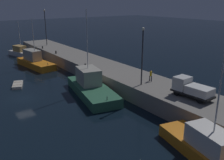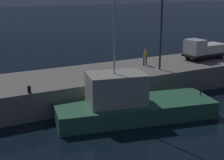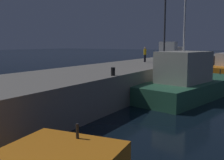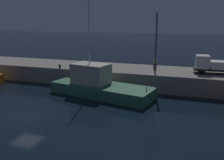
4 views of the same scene
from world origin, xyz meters
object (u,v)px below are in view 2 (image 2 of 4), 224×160
at_px(lamp_post_east, 161,22).
at_px(dockworker, 145,56).
at_px(bollard_west, 29,89).
at_px(utility_truck, 204,49).
at_px(fishing_trawler_red, 129,103).

bearing_deg(lamp_post_east, dockworker, 98.99).
bearing_deg(bollard_west, utility_truck, 8.85).
bearing_deg(dockworker, fishing_trawler_red, -130.76).
relative_size(fishing_trawler_red, bollard_west, 24.50).
xyz_separation_m(lamp_post_east, bollard_west, (-13.52, -1.51, -4.44)).
relative_size(lamp_post_east, bollard_west, 14.60).
bearing_deg(dockworker, bollard_west, -164.46).
xyz_separation_m(fishing_trawler_red, lamp_post_east, (6.24, 4.68, 5.81)).
xyz_separation_m(fishing_trawler_red, bollard_west, (-7.29, 3.17, 1.37)).
height_order(fishing_trawler_red, utility_truck, fishing_trawler_red).
bearing_deg(utility_truck, lamp_post_east, -166.60).
distance_m(utility_truck, dockworker, 7.60).
bearing_deg(lamp_post_east, fishing_trawler_red, -143.10).
relative_size(fishing_trawler_red, lamp_post_east, 1.68).
bearing_deg(fishing_trawler_red, dockworker, 49.24).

